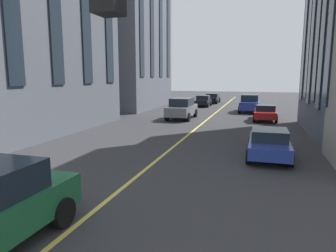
{
  "coord_description": "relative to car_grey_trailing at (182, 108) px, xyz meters",
  "views": [
    {
      "loc": [
        0.99,
        -4.38,
        3.79
      ],
      "look_at": [
        12.37,
        -0.97,
        1.86
      ],
      "focal_mm": 32.76,
      "sensor_mm": 36.0,
      "label": 1
    }
  ],
  "objects": [
    {
      "name": "car_blue_parked_b",
      "position": [
        -11.81,
        -7.2,
        -0.27
      ],
      "size": [
        4.4,
        1.95,
        1.37
      ],
      "color": "navy",
      "rests_on": "ground_plane"
    },
    {
      "name": "car_black_parked_a",
      "position": [
        12.03,
        0.25,
        -0.27
      ],
      "size": [
        3.9,
        1.89,
        1.4
      ],
      "color": "black",
      "rests_on": "ground_plane"
    },
    {
      "name": "lane_centre_line",
      "position": [
        -7.67,
        -2.3,
        -0.96
      ],
      "size": [
        80.0,
        0.16,
        0.01
      ],
      "color": "#D8C64C",
      "rests_on": "ground_plane"
    },
    {
      "name": "car_red_far",
      "position": [
        1.05,
        -7.2,
        -0.27
      ],
      "size": [
        4.4,
        1.95,
        1.37
      ],
      "color": "#B21E1E",
      "rests_on": "ground_plane"
    },
    {
      "name": "car_blue_oncoming",
      "position": [
        7.16,
        -5.67,
        0.0
      ],
      "size": [
        4.7,
        2.14,
        1.88
      ],
      "color": "navy",
      "rests_on": "ground_plane"
    },
    {
      "name": "car_grey_trailing",
      "position": [
        0.0,
        0.0,
        0.0
      ],
      "size": [
        4.7,
        2.14,
        1.88
      ],
      "color": "slate",
      "rests_on": "ground_plane"
    },
    {
      "name": "car_black_mid",
      "position": [
        17.38,
        -0.15,
        -0.27
      ],
      "size": [
        4.4,
        1.95,
        1.37
      ],
      "color": "black",
      "rests_on": "ground_plane"
    },
    {
      "name": "traffic_light_mast",
      "position": [
        -23.3,
        -7.13,
        2.95
      ],
      "size": [
        0.36,
        4.59,
        5.5
      ],
      "color": "#595B60",
      "rests_on": "ground_plane"
    }
  ]
}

